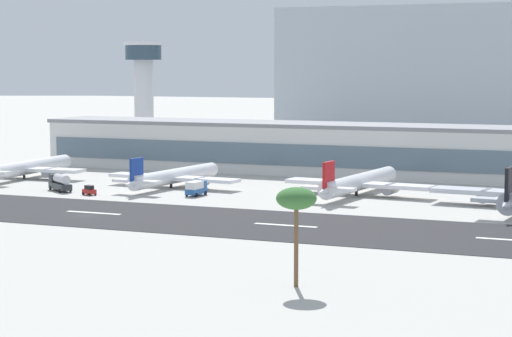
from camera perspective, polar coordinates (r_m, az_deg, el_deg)
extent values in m
plane|color=#B2AFA8|center=(195.74, -9.68, -2.65)|extent=(1400.00, 1400.00, 0.00)
cube|color=#262628|center=(198.55, -9.16, -2.51)|extent=(800.00, 32.68, 0.08)
cube|color=white|center=(198.64, -9.21, -2.50)|extent=(12.00, 1.20, 0.01)
cube|color=white|center=(180.83, 1.70, -3.24)|extent=(12.00, 1.20, 0.01)
cube|color=white|center=(170.82, 14.37, -3.95)|extent=(12.00, 1.20, 0.01)
cube|color=silver|center=(269.22, 3.46, 1.05)|extent=(155.78, 20.26, 12.54)
cube|color=slate|center=(259.62, 2.71, 0.74)|extent=(151.11, 0.30, 5.65)
cube|color=gray|center=(268.74, 3.47, 2.49)|extent=(157.34, 20.46, 1.00)
cylinder|color=silver|center=(335.27, -6.39, 3.52)|extent=(6.41, 6.41, 30.82)
cylinder|color=#2D4251|center=(335.05, -6.42, 6.56)|extent=(11.96, 11.96, 4.77)
cylinder|color=silver|center=(335.11, -6.43, 7.08)|extent=(12.92, 12.92, 1.20)
cube|color=#A8B2BC|center=(352.33, 10.89, 5.07)|extent=(119.46, 24.52, 49.38)
cylinder|color=silver|center=(263.88, -12.84, 0.07)|extent=(5.12, 36.45, 3.63)
sphere|color=silver|center=(279.18, -10.80, 0.42)|extent=(3.45, 3.45, 3.45)
cube|color=silver|center=(263.31, -12.92, -0.03)|extent=(31.98, 6.75, 0.80)
cylinder|color=gray|center=(259.54, -11.60, -0.22)|extent=(2.57, 5.18, 2.36)
cylinder|color=gray|center=(267.35, -14.20, -0.11)|extent=(2.57, 5.18, 2.36)
cylinder|color=black|center=(262.61, -13.04, -0.47)|extent=(0.65, 0.65, 1.00)
cylinder|color=white|center=(238.71, -4.63, -0.42)|extent=(6.37, 35.04, 3.49)
sphere|color=white|center=(253.56, -2.54, -0.05)|extent=(3.31, 3.31, 3.31)
cone|color=white|center=(224.22, -7.00, -0.85)|extent=(3.65, 6.52, 3.14)
cube|color=white|center=(238.16, -4.72, -0.52)|extent=(34.14, 8.02, 0.77)
cylinder|color=gray|center=(234.28, -3.14, -0.77)|extent=(2.66, 5.05, 2.27)
cylinder|color=gray|center=(242.34, -6.24, -0.57)|extent=(2.66, 5.05, 2.27)
cube|color=white|center=(225.33, -6.80, -0.73)|extent=(11.70, 3.82, 0.61)
cube|color=navy|center=(225.07, -6.81, -0.11)|extent=(0.95, 4.74, 5.58)
cylinder|color=black|center=(237.49, -4.85, -1.00)|extent=(0.63, 0.63, 0.96)
cylinder|color=white|center=(224.92, 5.91, -0.76)|extent=(7.06, 37.81, 3.76)
sphere|color=white|center=(242.38, 7.57, -0.31)|extent=(3.57, 3.57, 3.57)
cone|color=white|center=(207.69, 3.98, -1.29)|extent=(3.97, 7.04, 3.39)
cube|color=white|center=(224.27, 5.84, -0.88)|extent=(34.21, 8.60, 0.83)
cylinder|color=gray|center=(221.64, 7.66, -1.15)|extent=(2.90, 5.46, 2.45)
cylinder|color=gray|center=(227.27, 4.06, -0.94)|extent=(2.90, 5.46, 2.45)
cube|color=white|center=(209.02, 4.15, -1.14)|extent=(11.73, 4.10, 0.66)
cube|color=red|center=(208.72, 4.15, -0.42)|extent=(1.05, 5.11, 6.02)
cylinder|color=black|center=(223.47, 5.73, -1.42)|extent=(0.68, 0.68, 1.03)
cone|color=silver|center=(189.91, 14.10, -2.00)|extent=(4.43, 7.93, 3.82)
cylinder|color=gray|center=(211.85, 12.95, -1.50)|extent=(3.23, 6.15, 2.76)
cube|color=silver|center=(191.50, 14.22, -1.81)|extent=(14.05, 4.61, 0.75)
cube|color=black|center=(191.14, 14.24, -0.93)|extent=(1.14, 5.77, 6.79)
cube|color=#B2231E|center=(226.61, -9.46, -1.30)|extent=(3.55, 2.56, 1.00)
cube|color=black|center=(226.49, -9.46, -1.06)|extent=(2.23, 1.84, 0.90)
cylinder|color=black|center=(228.03, -9.48, -1.38)|extent=(0.66, 0.46, 0.60)
cylinder|color=black|center=(227.05, -9.79, -1.42)|extent=(0.66, 0.46, 0.60)
cylinder|color=black|center=(226.30, -9.12, -1.43)|extent=(0.66, 0.46, 0.60)
cylinder|color=black|center=(225.31, -9.44, -1.47)|extent=(0.66, 0.46, 0.60)
cube|color=#23569E|center=(222.76, -3.42, -1.29)|extent=(2.72, 6.12, 1.20)
cube|color=silver|center=(221.97, -3.51, -0.95)|extent=(2.53, 4.44, 1.60)
cube|color=#23569E|center=(224.47, -3.15, -0.89)|extent=(2.30, 1.80, 1.50)
cylinder|color=black|center=(224.08, -2.89, -1.40)|extent=(0.33, 0.91, 0.90)
cylinder|color=black|center=(225.23, -3.43, -1.36)|extent=(0.33, 0.91, 0.90)
cylinder|color=black|center=(220.43, -3.41, -1.52)|extent=(0.33, 0.91, 0.90)
cylinder|color=black|center=(221.61, -3.96, -1.49)|extent=(0.33, 0.91, 0.90)
cube|color=#2D3338|center=(235.07, -11.07, -0.99)|extent=(8.43, 7.06, 1.40)
cylinder|color=silver|center=(233.92, -10.99, -0.59)|extent=(5.92, 5.07, 2.10)
cube|color=#2D3338|center=(237.90, -11.35, -0.53)|extent=(3.05, 3.13, 1.80)
cylinder|color=black|center=(238.37, -11.03, -1.07)|extent=(0.89, 0.75, 0.90)
cylinder|color=black|center=(237.47, -11.61, -1.10)|extent=(0.89, 0.75, 0.90)
cylinder|color=black|center=(232.85, -10.51, -1.22)|extent=(0.89, 0.75, 0.90)
cylinder|color=black|center=(231.93, -11.11, -1.26)|extent=(0.89, 0.75, 0.90)
cylinder|color=brown|center=(130.08, 2.30, -4.24)|extent=(0.58, 0.58, 11.61)
ellipsoid|color=#386B33|center=(129.20, 2.31, -1.71)|extent=(5.27, 5.27, 2.90)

